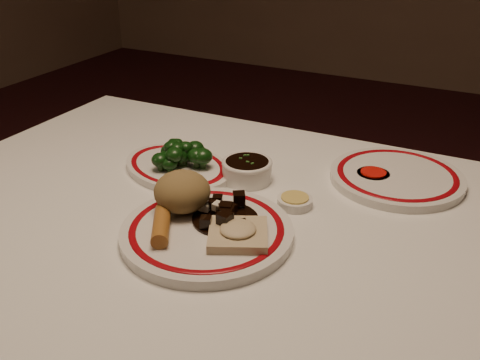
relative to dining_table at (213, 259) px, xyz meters
name	(u,v)px	position (x,y,z in m)	size (l,w,h in m)	color
dining_table	(213,259)	(0.00, 0.00, 0.00)	(1.20, 0.90, 0.75)	white
main_plate	(207,232)	(0.03, -0.06, 0.10)	(0.35, 0.35, 0.02)	silver
rice_mound	(182,192)	(-0.04, -0.03, 0.14)	(0.10, 0.10, 0.07)	olive
spring_roll	(161,225)	(-0.03, -0.11, 0.12)	(0.03, 0.03, 0.10)	#AB6C2A
fried_wonton	(238,233)	(0.09, -0.07, 0.12)	(0.12, 0.12, 0.03)	#C5B38B
stirfry_heap	(225,214)	(0.04, -0.03, 0.12)	(0.11, 0.11, 0.03)	black
broccoli_plate	(178,167)	(-0.15, 0.12, 0.10)	(0.29, 0.27, 0.02)	silver
broccoli_pile	(181,153)	(-0.14, 0.13, 0.13)	(0.12, 0.11, 0.05)	#23471C
soy_bowl	(247,171)	(-0.01, 0.15, 0.11)	(0.10, 0.10, 0.04)	silver
sweet_sour_dish	(373,176)	(0.22, 0.26, 0.10)	(0.06, 0.06, 0.02)	silver
mustard_dish	(295,201)	(0.12, 0.10, 0.10)	(0.06, 0.06, 0.02)	silver
far_plate	(397,177)	(0.26, 0.28, 0.10)	(0.33, 0.33, 0.02)	silver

